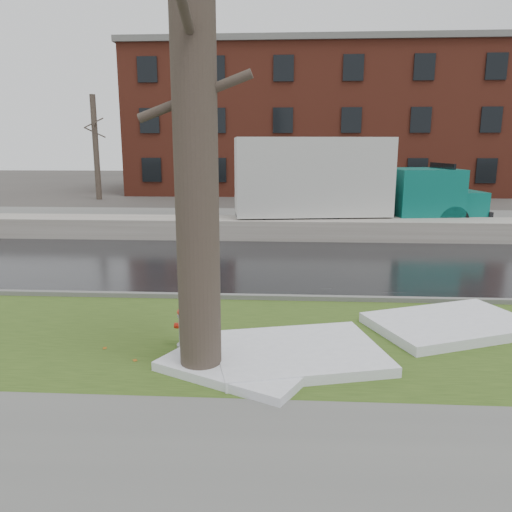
# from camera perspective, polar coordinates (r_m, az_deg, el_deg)

# --- Properties ---
(ground) EXTENTS (120.00, 120.00, 0.00)m
(ground) POSITION_cam_1_polar(r_m,az_deg,el_deg) (10.17, 2.99, -6.89)
(ground) COLOR #47423D
(ground) RESTS_ON ground
(verge) EXTENTS (60.00, 4.50, 0.04)m
(verge) POSITION_cam_1_polar(r_m,az_deg,el_deg) (8.99, 2.92, -9.40)
(verge) COLOR #2F4617
(verge) RESTS_ON ground
(sidewalk) EXTENTS (60.00, 3.00, 0.05)m
(sidewalk) POSITION_cam_1_polar(r_m,az_deg,el_deg) (5.68, 2.52, -23.57)
(sidewalk) COLOR slate
(sidewalk) RESTS_ON ground
(road) EXTENTS (60.00, 7.00, 0.03)m
(road) POSITION_cam_1_polar(r_m,az_deg,el_deg) (14.49, 3.14, -0.93)
(road) COLOR black
(road) RESTS_ON ground
(parking_lot) EXTENTS (60.00, 9.00, 0.03)m
(parking_lot) POSITION_cam_1_polar(r_m,az_deg,el_deg) (22.84, 3.27, 4.00)
(parking_lot) COLOR slate
(parking_lot) RESTS_ON ground
(curb) EXTENTS (60.00, 0.15, 0.14)m
(curb) POSITION_cam_1_polar(r_m,az_deg,el_deg) (11.10, 3.04, -4.84)
(curb) COLOR slate
(curb) RESTS_ON ground
(snowbank) EXTENTS (60.00, 1.60, 0.75)m
(snowbank) POSITION_cam_1_polar(r_m,az_deg,el_deg) (18.54, 3.24, 3.15)
(snowbank) COLOR #AAA49B
(snowbank) RESTS_ON ground
(brick_building) EXTENTS (26.00, 12.00, 10.00)m
(brick_building) POSITION_cam_1_polar(r_m,az_deg,el_deg) (39.68, 6.45, 14.74)
(brick_building) COLOR maroon
(brick_building) RESTS_ON ground
(bg_tree_left) EXTENTS (1.40, 1.62, 6.50)m
(bg_tree_left) POSITION_cam_1_polar(r_m,az_deg,el_deg) (33.82, -17.84, 11.82)
(bg_tree_left) COLOR brown
(bg_tree_left) RESTS_ON ground
(bg_tree_center) EXTENTS (1.40, 1.62, 6.50)m
(bg_tree_center) POSITION_cam_1_polar(r_m,az_deg,el_deg) (36.11, -6.37, 12.33)
(bg_tree_center) COLOR brown
(bg_tree_center) RESTS_ON ground
(fire_hydrant) EXTENTS (0.36, 0.31, 0.73)m
(fire_hydrant) POSITION_cam_1_polar(r_m,az_deg,el_deg) (8.53, -8.14, -7.83)
(fire_hydrant) COLOR #A6A9AE
(fire_hydrant) RESTS_ON verge
(tree) EXTENTS (1.61, 1.92, 7.74)m
(tree) POSITION_cam_1_polar(r_m,az_deg,el_deg) (7.09, -7.04, 16.99)
(tree) COLOR brown
(tree) RESTS_ON verge
(box_truck) EXTENTS (11.20, 3.75, 3.69)m
(box_truck) POSITION_cam_1_polar(r_m,az_deg,el_deg) (19.73, 9.64, 8.18)
(box_truck) COLOR black
(box_truck) RESTS_ON ground
(worker) EXTENTS (0.70, 0.60, 1.63)m
(worker) POSITION_cam_1_polar(r_m,az_deg,el_deg) (19.02, 0.02, 7.02)
(worker) COLOR black
(worker) RESTS_ON snowbank
(snow_patch_near) EXTENTS (3.01, 2.57, 0.16)m
(snow_patch_near) POSITION_cam_1_polar(r_m,az_deg,el_deg) (8.20, 4.82, -10.92)
(snow_patch_near) COLOR white
(snow_patch_near) RESTS_ON verge
(snow_patch_far) EXTENTS (2.69, 2.43, 0.14)m
(snow_patch_far) POSITION_cam_1_polar(r_m,az_deg,el_deg) (7.84, -1.70, -12.10)
(snow_patch_far) COLOR white
(snow_patch_far) RESTS_ON verge
(snow_patch_side) EXTENTS (3.27, 2.72, 0.18)m
(snow_patch_side) POSITION_cam_1_polar(r_m,az_deg,el_deg) (10.02, 21.33, -7.28)
(snow_patch_side) COLOR white
(snow_patch_side) RESTS_ON verge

